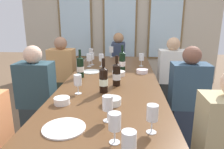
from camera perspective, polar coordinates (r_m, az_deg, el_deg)
The scene contains 29 objects.
ground_plane at distance 2.56m, azimuth -0.11°, elevation -17.74°, with size 12.00×12.00×0.00m, color brown.
back_wall_with_windows at distance 4.62m, azimuth 2.18°, elevation 16.06°, with size 4.17×0.10×2.90m.
dining_table at distance 2.26m, azimuth -0.12°, elevation -3.18°, with size 0.97×2.79×0.74m.
white_plate_0 at distance 1.36m, azimuth -12.79°, elevation -13.86°, with size 0.26×0.26×0.01m, color white.
white_plate_1 at distance 2.60m, azimuth -5.67°, elevation 0.79°, with size 0.22×0.22×0.01m, color white.
wine_bottle_0 at distance 1.87m, azimuth -2.28°, elevation -1.40°, with size 0.08×0.08×0.31m.
wine_bottle_1 at distance 2.36m, azimuth -8.52°, elevation 2.02°, with size 0.08×0.08×0.31m.
wine_bottle_2 at distance 2.06m, azimuth 1.23°, elevation 0.03°, with size 0.08×0.08×0.30m.
wine_bottle_3 at distance 2.56m, azimuth 2.75°, elevation 3.45°, with size 0.08×0.08×0.33m.
tasting_bowl_0 at distance 2.56m, azimuth 8.11°, elevation 0.89°, with size 0.14×0.14×0.05m, color white.
tasting_bowl_1 at distance 1.65m, azimuth -0.01°, elevation -7.16°, with size 0.14×0.14×0.05m, color white.
tasting_bowl_2 at distance 1.70m, azimuth -13.31°, elevation -6.88°, with size 0.12×0.12×0.05m, color white.
tasting_bowl_3 at distance 2.43m, azimuth 1.82°, elevation 0.28°, with size 0.15×0.15×0.05m, color white.
wine_glass_0 at distance 3.34m, azimuth -5.69°, elevation 6.01°, with size 0.07×0.07×0.17m.
wine_glass_1 at distance 1.37m, azimuth -1.19°, elevation -8.03°, with size 0.07×0.07×0.17m.
wine_glass_2 at distance 2.87m, azimuth -6.22°, elevation 4.52°, with size 0.07×0.07×0.17m.
wine_glass_3 at distance 1.26m, azimuth 10.79°, elevation -10.27°, with size 0.07×0.07×0.17m.
wine_glass_4 at distance 0.99m, azimuth 4.55°, elevation -17.87°, with size 0.07×0.07×0.17m.
wine_glass_5 at distance 2.85m, azimuth -2.87°, elevation 4.42°, with size 0.07×0.07×0.17m.
wine_glass_6 at distance 1.86m, azimuth -9.20°, elevation -1.73°, with size 0.07×0.07×0.17m.
wine_glass_7 at distance 2.96m, azimuth -5.46°, elevation 4.81°, with size 0.07×0.07×0.17m.
wine_glass_8 at distance 1.14m, azimuth 0.72°, elevation -12.92°, with size 0.07×0.07×0.17m.
wine_glass_9 at distance 2.90m, azimuth 7.94°, elevation 4.60°, with size 0.07×0.07×0.17m.
wine_glass_10 at distance 3.53m, azimuth -0.19°, elevation 6.59°, with size 0.07×0.07×0.17m.
seated_person_2 at distance 3.32m, azimuth -13.15°, elevation -0.22°, with size 0.38×0.24×1.11m.
seated_person_3 at distance 3.27m, azimuth 15.56°, elevation -0.65°, with size 0.38×0.24×1.11m.
seated_person_4 at distance 2.48m, azimuth -19.50°, elevation -6.15°, with size 0.38×0.24×1.11m.
seated_person_5 at distance 2.43m, azimuth 19.64°, elevation -6.54°, with size 0.38×0.24×1.11m.
seated_person_6 at distance 3.98m, azimuth 1.70°, elevation 2.77°, with size 0.24×0.38×1.11m.
Camera 1 is at (0.15, -2.14, 1.40)m, focal length 33.99 mm.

